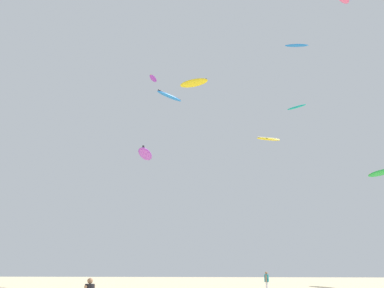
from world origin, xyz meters
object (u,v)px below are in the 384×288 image
kite_aloft_6 (297,45)px  kite_aloft_9 (296,107)px  kite_aloft_4 (169,96)px  kite_aloft_5 (268,139)px  kite_aloft_1 (145,154)px  person_midground (267,280)px  kite_aloft_7 (381,173)px  kite_aloft_3 (153,78)px  kite_aloft_2 (194,83)px

kite_aloft_6 → kite_aloft_9: 10.12m
kite_aloft_4 → kite_aloft_6: (15.28, 3.11, 7.60)m
kite_aloft_5 → kite_aloft_9: kite_aloft_9 is taller
kite_aloft_1 → kite_aloft_5: bearing=53.3°
person_midground → kite_aloft_4: bearing=151.4°
kite_aloft_5 → kite_aloft_7: kite_aloft_5 is taller
person_midground → kite_aloft_3: (-11.84, 13.83, 24.14)m
kite_aloft_3 → kite_aloft_5: size_ratio=0.81×
kite_aloft_1 → kite_aloft_6: bearing=50.4°
kite_aloft_6 → kite_aloft_3: bearing=174.0°
kite_aloft_7 → kite_aloft_2: bearing=172.5°
kite_aloft_1 → kite_aloft_5: size_ratio=1.21×
kite_aloft_3 → kite_aloft_9: size_ratio=1.04×
kite_aloft_9 → kite_aloft_6: bearing=69.8°
kite_aloft_2 → person_midground: bearing=-67.0°
kite_aloft_2 → kite_aloft_7: size_ratio=0.97×
kite_aloft_4 → kite_aloft_7: 25.56m
kite_aloft_4 → kite_aloft_2: bearing=72.0°
kite_aloft_1 → kite_aloft_9: size_ratio=1.56×
kite_aloft_6 → kite_aloft_7: 18.07m
kite_aloft_3 → kite_aloft_6: 18.41m
kite_aloft_1 → person_midground: bearing=35.3°
kite_aloft_4 → person_midground: bearing=-44.2°
person_midground → kite_aloft_5: bearing=93.5°
kite_aloft_2 → kite_aloft_5: 15.63m
person_midground → kite_aloft_7: (14.76, 13.05, 11.18)m
kite_aloft_1 → kite_aloft_2: kite_aloft_2 is taller
kite_aloft_5 → kite_aloft_6: 14.55m
kite_aloft_4 → kite_aloft_9: 14.14m
kite_aloft_2 → kite_aloft_6: kite_aloft_6 is taller
kite_aloft_1 → kite_aloft_7: 30.49m
kite_aloft_4 → kite_aloft_6: kite_aloft_6 is taller
kite_aloft_5 → kite_aloft_2: bearing=136.3°
kite_aloft_3 → kite_aloft_5: kite_aloft_3 is taller
kite_aloft_1 → kite_aloft_4: 18.46m
kite_aloft_6 → kite_aloft_9: kite_aloft_6 is taller
kite_aloft_2 → kite_aloft_3: kite_aloft_2 is taller
person_midground → kite_aloft_5: size_ratio=0.55×
kite_aloft_7 → kite_aloft_5: bearing=-158.2°
kite_aloft_1 → kite_aloft_4: bearing=91.1°
kite_aloft_2 → kite_aloft_9: 15.36m
kite_aloft_1 → kite_aloft_7: (23.51, 19.26, 2.46)m
kite_aloft_2 → kite_aloft_5: bearing=-43.7°
kite_aloft_1 → kite_aloft_4: size_ratio=0.89×
kite_aloft_1 → kite_aloft_6: kite_aloft_6 is taller
person_midground → kite_aloft_3: bearing=146.2°
kite_aloft_1 → kite_aloft_9: kite_aloft_9 is taller
kite_aloft_2 → kite_aloft_9: bearing=-32.2°
kite_aloft_1 → kite_aloft_9: (13.73, 14.68, 8.92)m
person_midground → kite_aloft_5: 16.01m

